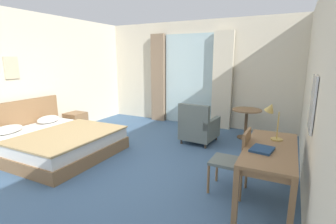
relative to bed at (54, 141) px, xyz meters
name	(u,v)px	position (x,y,z in m)	size (l,w,h in m)	color
ground	(124,170)	(1.62, 0.08, -0.30)	(6.00, 7.22, 0.10)	#426084
wall_back	(196,74)	(1.62, 3.43, 1.16)	(5.60, 0.12, 2.81)	beige
wall_left	(14,79)	(-1.12, 0.08, 1.16)	(0.12, 6.82, 2.81)	beige
wall_right	(322,98)	(4.36, 0.08, 1.16)	(0.12, 6.82, 2.81)	beige
balcony_glass_door	(189,80)	(1.47, 3.35, 0.99)	(1.46, 0.02, 2.47)	silver
curtain_panel_left	(158,79)	(0.52, 3.25, 1.00)	(0.41, 0.10, 2.49)	#897056
curtain_panel_right	(222,81)	(2.42, 3.25, 1.00)	(0.50, 0.10, 2.49)	beige
bed	(54,141)	(0.00, 0.00, 0.00)	(2.16, 1.91, 0.97)	olive
nightstand	(76,122)	(-0.83, 1.33, -0.01)	(0.44, 0.45, 0.47)	olive
writing_desk	(270,154)	(3.89, 0.09, 0.42)	(0.61, 1.48, 0.75)	olive
desk_chair	(235,158)	(3.45, 0.15, 0.26)	(0.48, 0.44, 0.91)	slate
desk_lamp	(272,113)	(3.84, 0.49, 0.85)	(0.28, 0.23, 0.51)	tan
closed_book	(262,149)	(3.81, -0.08, 0.52)	(0.24, 0.29, 0.03)	navy
armchair_by_window	(198,127)	(2.29, 1.89, 0.10)	(0.74, 0.81, 0.89)	slate
round_cafe_table	(246,117)	(3.17, 2.68, 0.26)	(0.66, 0.66, 0.68)	olive
framed_picture	(11,68)	(-1.04, 0.00, 1.39)	(0.03, 0.29, 0.44)	beige
wall_mirror	(313,103)	(4.28, 0.09, 1.09)	(0.02, 0.49, 0.63)	silver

